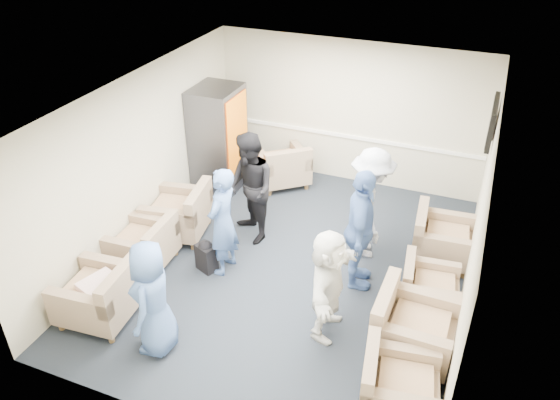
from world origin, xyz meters
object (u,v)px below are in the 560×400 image
at_px(armchair_right_midnear, 409,329).
at_px(armchair_left_far, 181,214).
at_px(armchair_right_near, 395,387).
at_px(armchair_right_midfar, 426,289).
at_px(armchair_left_near, 103,296).
at_px(armchair_right_far, 439,240).
at_px(vending_machine, 219,139).
at_px(person_back_right, 370,204).
at_px(person_front_left, 153,298).
at_px(person_mid_right, 360,230).
at_px(person_front_right, 328,284).
at_px(armchair_corner, 283,168).
at_px(armchair_left_mid, 146,246).
at_px(person_mid_left, 223,222).
at_px(person_back_left, 250,189).

bearing_deg(armchair_right_midnear, armchair_left_far, 74.08).
relative_size(armchair_right_near, armchair_right_midfar, 1.13).
xyz_separation_m(armchair_left_near, armchair_right_far, (3.94, 2.98, -0.02)).
height_order(armchair_left_far, armchair_right_midfar, armchair_left_far).
bearing_deg(vending_machine, person_back_right, -18.45).
bearing_deg(armchair_left_far, armchair_right_near, 51.80).
xyz_separation_m(person_front_left, person_mid_right, (1.99, 2.12, 0.14)).
bearing_deg(person_front_left, person_front_right, 107.71).
distance_m(armchair_corner, vending_machine, 1.33).
xyz_separation_m(armchair_right_near, armchair_right_midnear, (-0.02, 0.90, 0.04)).
bearing_deg(armchair_left_near, armchair_right_far, 122.43).
bearing_deg(armchair_left_mid, armchair_right_far, 110.99).
distance_m(person_front_left, person_mid_left, 1.70).
height_order(armchair_left_far, armchair_right_midnear, armchair_right_midnear).
bearing_deg(armchair_left_far, armchair_right_midnear, 62.85).
height_order(armchair_right_midnear, vending_machine, vending_machine).
xyz_separation_m(vending_machine, person_front_left, (1.13, -3.93, -0.20)).
relative_size(vending_machine, person_mid_right, 1.06).
distance_m(armchair_left_mid, person_front_left, 1.79).
xyz_separation_m(armchair_left_far, armchair_right_near, (3.94, -2.12, -0.04)).
bearing_deg(armchair_left_near, armchair_left_mid, -178.40).
xyz_separation_m(armchair_left_mid, person_mid_right, (3.06, 0.75, 0.58)).
xyz_separation_m(armchair_left_near, person_back_left, (1.04, 2.44, 0.54)).
distance_m(person_front_left, person_front_right, 2.15).
relative_size(armchair_left_near, person_back_left, 0.54).
bearing_deg(armchair_right_near, person_mid_left, 53.42).
xyz_separation_m(armchair_right_midfar, vending_machine, (-4.12, 1.94, 0.68)).
xyz_separation_m(armchair_left_far, person_back_right, (2.95, 0.62, 0.52)).
relative_size(armchair_left_far, person_mid_left, 0.64).
relative_size(person_back_left, person_back_right, 1.02).
height_order(armchair_right_midnear, person_mid_right, person_mid_right).
distance_m(armchair_left_near, armchair_corner, 4.35).
xyz_separation_m(person_front_left, person_mid_left, (0.08, 1.70, 0.06)).
relative_size(armchair_left_near, person_back_right, 0.56).
relative_size(armchair_right_near, vending_machine, 0.48).
xyz_separation_m(armchair_right_near, armchair_right_midfar, (0.06, 1.83, -0.03)).
bearing_deg(armchair_right_near, armchair_left_far, 53.43).
bearing_deg(person_mid_right, armchair_right_midnear, -151.12).
bearing_deg(person_mid_left, person_mid_right, 104.63).
relative_size(armchair_left_near, vending_machine, 0.51).
bearing_deg(person_back_left, armchair_right_near, 2.12).
distance_m(armchair_right_midnear, person_front_right, 1.12).
distance_m(armchair_right_midfar, armchair_corner, 3.91).
bearing_deg(person_back_left, person_mid_left, -48.37).
bearing_deg(person_back_left, armchair_right_midfar, 30.83).
distance_m(person_mid_left, person_front_right, 1.92).
distance_m(person_back_left, person_back_right, 1.87).
distance_m(person_mid_left, person_mid_right, 1.96).
height_order(armchair_left_near, armchair_right_near, armchair_left_near).
distance_m(armchair_left_far, armchair_right_midfar, 4.01).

